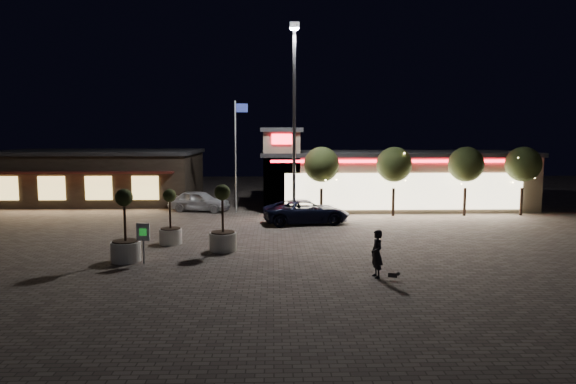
{
  "coord_description": "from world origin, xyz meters",
  "views": [
    {
      "loc": [
        0.66,
        -23.95,
        5.61
      ],
      "look_at": [
        1.55,
        6.0,
        2.25
      ],
      "focal_mm": 32.0,
      "sensor_mm": 36.0,
      "label": 1
    }
  ],
  "objects_px": {
    "planter_mid": "(125,239)",
    "planter_left": "(170,227)",
    "white_sedan": "(199,201)",
    "valet_sign": "(143,235)",
    "pickup_truck": "(306,212)",
    "pedestrian": "(377,254)"
  },
  "relations": [
    {
      "from": "planter_mid",
      "to": "valet_sign",
      "type": "distance_m",
      "value": 1.02
    },
    {
      "from": "planter_mid",
      "to": "valet_sign",
      "type": "xyz_separation_m",
      "value": [
        0.89,
        -0.43,
        0.24
      ]
    },
    {
      "from": "pedestrian",
      "to": "planter_mid",
      "type": "bearing_deg",
      "value": -117.18
    },
    {
      "from": "white_sedan",
      "to": "planter_mid",
      "type": "xyz_separation_m",
      "value": [
        -1.13,
        -15.0,
        0.24
      ]
    },
    {
      "from": "white_sedan",
      "to": "planter_left",
      "type": "distance_m",
      "value": 11.38
    },
    {
      "from": "planter_mid",
      "to": "valet_sign",
      "type": "relative_size",
      "value": 1.82
    },
    {
      "from": "pickup_truck",
      "to": "planter_mid",
      "type": "relative_size",
      "value": 1.68
    },
    {
      "from": "white_sedan",
      "to": "pedestrian",
      "type": "bearing_deg",
      "value": -137.02
    },
    {
      "from": "white_sedan",
      "to": "pedestrian",
      "type": "relative_size",
      "value": 2.37
    },
    {
      "from": "white_sedan",
      "to": "valet_sign",
      "type": "xyz_separation_m",
      "value": [
        -0.24,
        -15.42,
        0.48
      ]
    },
    {
      "from": "planter_left",
      "to": "pedestrian",
      "type": "bearing_deg",
      "value": -34.88
    },
    {
      "from": "pickup_truck",
      "to": "white_sedan",
      "type": "height_order",
      "value": "white_sedan"
    },
    {
      "from": "pickup_truck",
      "to": "planter_left",
      "type": "xyz_separation_m",
      "value": [
        -7.4,
        -5.91,
        0.13
      ]
    },
    {
      "from": "pickup_truck",
      "to": "planter_mid",
      "type": "distance_m",
      "value": 12.88
    },
    {
      "from": "pickup_truck",
      "to": "valet_sign",
      "type": "distance_m",
      "value": 12.63
    },
    {
      "from": "valet_sign",
      "to": "planter_mid",
      "type": "bearing_deg",
      "value": 154.37
    },
    {
      "from": "pickup_truck",
      "to": "valet_sign",
      "type": "bearing_deg",
      "value": 132.79
    },
    {
      "from": "white_sedan",
      "to": "valet_sign",
      "type": "height_order",
      "value": "valet_sign"
    },
    {
      "from": "white_sedan",
      "to": "planter_mid",
      "type": "bearing_deg",
      "value": -169.29
    },
    {
      "from": "valet_sign",
      "to": "white_sedan",
      "type": "bearing_deg",
      "value": 89.12
    },
    {
      "from": "white_sedan",
      "to": "valet_sign",
      "type": "bearing_deg",
      "value": -165.86
    },
    {
      "from": "planter_mid",
      "to": "planter_left",
      "type": "bearing_deg",
      "value": 70.63
    }
  ]
}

